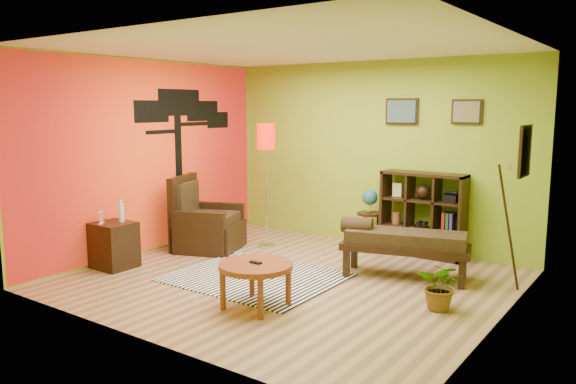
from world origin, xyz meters
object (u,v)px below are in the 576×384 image
Objects in this scene: globe_table at (370,204)px; bench at (402,241)px; cube_shelf at (424,215)px; coffee_table at (256,269)px; side_cabinet at (114,245)px; floor_lamp at (266,148)px; potted_plant at (441,291)px; armchair at (205,227)px.

globe_table is 0.55× the size of bench.
cube_shelf is 1.16m from bench.
coffee_table is 0.66× the size of cube_shelf.
globe_table is (2.31, 2.84, 0.38)m from side_cabinet.
side_cabinet is at bearing 177.95° from coffee_table.
cube_shelf is at bearing 22.79° from floor_lamp.
side_cabinet reaches higher than potted_plant.
globe_table is at bearing 50.81° from side_cabinet.
potted_plant is at bearing 13.44° from side_cabinet.
cube_shelf is 2.23m from potted_plant.
cube_shelf is (0.64, 3.03, 0.18)m from coffee_table.
globe_table is at bearing 34.99° from armchair.
side_cabinet is 4.29m from cube_shelf.
floor_lamp is (-1.49, 2.13, 1.10)m from coffee_table.
globe_table is 0.75× the size of cube_shelf.
floor_lamp reaches higher than side_cabinet.
coffee_table reaches higher than potted_plant.
potted_plant is at bearing -63.04° from cube_shelf.
armchair is 1.45m from side_cabinet.
cube_shelf reaches higher than side_cabinet.
coffee_table is 0.68× the size of armchair.
cube_shelf is 2.28× the size of potted_plant.
coffee_table is at bearing -146.79° from potted_plant.
cube_shelf reaches higher than coffee_table.
coffee_table is at bearing -86.85° from globe_table.
cube_shelf is (0.80, 0.10, -0.08)m from globe_table.
armchair is 0.62× the size of floor_lamp.
side_cabinet reaches higher than coffee_table.
armchair is at bearing 145.36° from coffee_table.
cube_shelf is (2.13, 0.90, -0.91)m from floor_lamp.
cube_shelf reaches higher than globe_table.
coffee_table is 2.48m from side_cabinet.
floor_lamp is 1.13× the size of bench.
cube_shelf is at bearing 43.32° from side_cabinet.
potted_plant is (3.82, -0.44, -0.13)m from armchair.
floor_lamp is 3.55m from potted_plant.
bench is (0.98, -1.04, -0.22)m from globe_table.
armchair is at bearing -145.01° from globe_table.
armchair is at bearing -138.16° from floor_lamp.
side_cabinet is at bearing -166.56° from potted_plant.
bench is (0.18, -1.14, -0.14)m from cube_shelf.
armchair is 3.85m from potted_plant.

